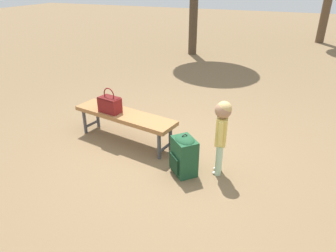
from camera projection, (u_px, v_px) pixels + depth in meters
ground_plane at (172, 153)px, 4.30m from camera, size 40.00×40.00×0.00m
park_bench at (125, 117)px, 4.45m from camera, size 1.64×0.67×0.45m
handbag at (110, 104)px, 4.41m from camera, size 0.35×0.24×0.37m
child_standing at (222, 127)px, 3.60m from camera, size 0.20×0.26×0.96m
backpack_large at (184, 154)px, 3.76m from camera, size 0.40×0.39×0.54m
backpack_small at (182, 145)px, 4.23m from camera, size 0.21×0.21×0.29m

